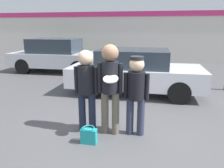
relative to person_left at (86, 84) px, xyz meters
The scene contains 9 objects.
ground_plane 1.22m from the person_left, ahead, with size 56.00×56.00×0.00m, color #4C4C4F.
storefront_building 9.83m from the person_left, 86.06° to the left, with size 24.00×0.22×3.06m.
person_left is the anchor object (origin of this frame).
person_middle_with_frisbee 0.52m from the person_left, ahead, with size 0.50×0.55×1.83m.
person_right 1.02m from the person_left, ahead, with size 0.51×0.34×1.61m.
parked_car_near 3.01m from the person_left, 76.02° to the left, with size 4.27×1.86×1.45m.
parked_car_far 6.70m from the person_left, 120.08° to the left, with size 4.39×1.94×1.61m.
shrub 10.10m from the person_left, 115.24° to the left, with size 0.95×0.95×0.95m.
handbag 1.04m from the person_left, 70.22° to the right, with size 0.30×0.23×0.33m.
Camera 1 is at (0.68, -4.14, 2.14)m, focal length 35.00 mm.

